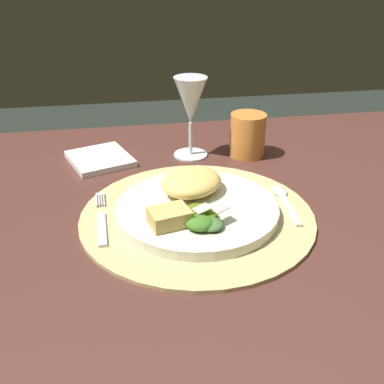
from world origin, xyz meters
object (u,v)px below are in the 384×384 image
(spoon, at_px, (283,198))
(wine_glass, at_px, (191,103))
(fork, at_px, (102,220))
(amber_tumbler, at_px, (248,135))
(dining_table, at_px, (206,282))
(dinner_plate, at_px, (197,209))
(napkin, at_px, (100,159))

(spoon, distance_m, wine_glass, 0.27)
(fork, bearing_deg, amber_tumbler, 37.52)
(dining_table, bearing_deg, fork, -169.85)
(dinner_plate, height_order, amber_tumbler, amber_tumbler)
(spoon, height_order, wine_glass, wine_glass)
(dinner_plate, bearing_deg, dining_table, 56.17)
(dining_table, height_order, amber_tumbler, amber_tumbler)
(fork, bearing_deg, wine_glass, 53.33)
(wine_glass, bearing_deg, spoon, -61.18)
(dinner_plate, bearing_deg, fork, 178.89)
(napkin, xyz_separation_m, wine_glass, (0.19, -0.00, 0.11))
(dinner_plate, bearing_deg, napkin, 122.09)
(spoon, bearing_deg, amber_tumbler, 91.66)
(amber_tumbler, bearing_deg, fork, -142.48)
(wine_glass, bearing_deg, fork, -126.67)
(fork, bearing_deg, dinner_plate, -1.11)
(fork, relative_size, spoon, 1.20)
(dinner_plate, bearing_deg, amber_tumbler, 57.64)
(fork, xyz_separation_m, spoon, (0.31, 0.02, 0.00))
(spoon, height_order, amber_tumbler, amber_tumbler)
(fork, height_order, amber_tumbler, amber_tumbler)
(napkin, height_order, wine_glass, wine_glass)
(dining_table, distance_m, fork, 0.25)
(fork, distance_m, spoon, 0.31)
(wine_glass, relative_size, amber_tumbler, 1.86)
(dinner_plate, relative_size, napkin, 2.11)
(fork, height_order, napkin, napkin)
(dining_table, xyz_separation_m, amber_tumbler, (0.12, 0.20, 0.21))
(wine_glass, bearing_deg, napkin, 179.85)
(wine_glass, height_order, amber_tumbler, wine_glass)
(fork, relative_size, amber_tumbler, 1.84)
(dining_table, height_order, dinner_plate, dinner_plate)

